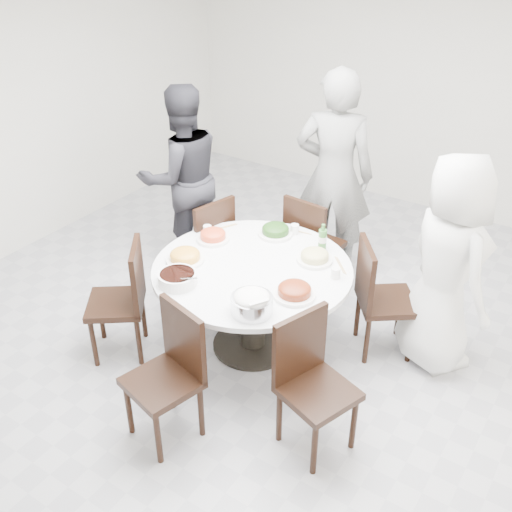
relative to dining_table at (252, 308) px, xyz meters
The scene contains 23 objects.
floor 0.47m from the dining_table, 59.48° to the left, with size 6.00×6.00×0.01m, color #A4A4A9.
wall_back 3.40m from the dining_table, 87.48° to the left, with size 6.00×0.01×2.80m, color silver.
wall_left 3.05m from the dining_table, behind, with size 0.01×6.00×2.80m, color silver.
dining_table is the anchor object (origin of this frame).
chair_ne 1.04m from the dining_table, 32.32° to the left, with size 0.42×0.42×0.95m, color black.
chair_n 1.02m from the dining_table, 90.35° to the left, with size 0.42×0.42×0.95m, color black.
chair_nw 0.94m from the dining_table, 152.27° to the left, with size 0.42×0.42×0.95m, color black.
chair_sw 1.05m from the dining_table, 143.40° to the right, with size 0.42×0.42×0.95m, color black.
chair_s 1.09m from the dining_table, 88.42° to the right, with size 0.42×0.42×0.95m, color black.
chair_se 1.10m from the dining_table, 33.89° to the right, with size 0.42×0.42×0.95m, color black.
diner_right 1.49m from the dining_table, 28.44° to the left, with size 0.83×0.54×1.69m, color silver.
diner_middle 1.51m from the dining_table, 92.12° to the left, with size 0.71×0.46×1.94m, color black.
diner_left 1.61m from the dining_table, 149.15° to the left, with size 0.85×0.66×1.74m, color #222227.
dish_greens 0.67m from the dining_table, 102.81° to the left, with size 0.28×0.28×0.07m, color white.
dish_pale 0.63m from the dining_table, 43.26° to the left, with size 0.27×0.27×0.07m, color white.
dish_orange 0.66m from the dining_table, 161.73° to the left, with size 0.26×0.26×0.07m, color white.
dish_redbrown 0.63m from the dining_table, 18.76° to the right, with size 0.30×0.30×0.07m, color white.
dish_tofu 0.66m from the dining_table, 155.60° to the right, with size 0.29×0.29×0.08m, color white.
rice_bowl 0.71m from the dining_table, 56.45° to the right, with size 0.28×0.28×0.12m, color silver.
soup_bowl 0.71m from the dining_table, 123.67° to the right, with size 0.28×0.28×0.09m, color white.
beverage_bottle 0.77m from the dining_table, 58.38° to the left, with size 0.06×0.06×0.22m, color #34702C.
tea_cups 0.72m from the dining_table, 88.43° to the left, with size 0.07×0.07×0.08m, color white.
chopsticks 0.78m from the dining_table, 87.66° to the left, with size 0.24×0.04×0.01m, color tan, non-canonical shape.
Camera 1 is at (1.97, -3.38, 3.12)m, focal length 42.00 mm.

